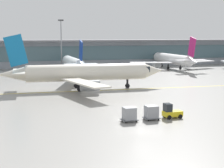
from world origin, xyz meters
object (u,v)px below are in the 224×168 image
baggage_tug (171,112)px  gate_airplane_3 (172,59)px  apron_light_mast_1 (61,42)px  cargo_dolly_lead (151,112)px  gate_airplane_2 (73,63)px  taxiing_regional_jet (85,73)px  cargo_dolly_trailing (129,114)px

baggage_tug → gate_airplane_3: bearing=61.9°
gate_airplane_3 → baggage_tug: bearing=154.2°
apron_light_mast_1 → cargo_dolly_lead: bearing=-88.8°
gate_airplane_2 → apron_light_mast_1: bearing=7.1°
gate_airplane_3 → taxiing_regional_jet: size_ratio=0.94×
gate_airplane_3 → cargo_dolly_trailing: size_ratio=15.25×
gate_airplane_3 → baggage_tug: size_ratio=12.43×
cargo_dolly_lead → gate_airplane_3: bearing=59.8°
baggage_tug → cargo_dolly_lead: 2.99m
cargo_dolly_lead → apron_light_mast_1: (-1.54, 74.98, 7.87)m
gate_airplane_3 → cargo_dolly_lead: 73.12m
cargo_dolly_trailing → apron_light_mast_1: (1.67, 75.11, 7.87)m
baggage_tug → cargo_dolly_trailing: 6.20m
baggage_tug → taxiing_regional_jet: bearing=99.8°
gate_airplane_2 → taxiing_regional_jet: 33.48m
cargo_dolly_lead → cargo_dolly_trailing: size_ratio=1.00×
taxiing_regional_jet → cargo_dolly_lead: 29.13m
baggage_tug → cargo_dolly_lead: size_ratio=1.23×
baggage_tug → apron_light_mast_1: (-4.52, 74.86, 8.04)m
baggage_tug → cargo_dolly_lead: bearing=180.0°
baggage_tug → apron_light_mast_1: bearing=91.2°
taxiing_regional_jet → cargo_dolly_trailing: bearing=-87.9°
gate_airplane_3 → apron_light_mast_1: bearing=73.9°
gate_airplane_3 → cargo_dolly_trailing: gate_airplane_3 is taller
apron_light_mast_1 → cargo_dolly_trailing: bearing=-91.3°
gate_airplane_2 → baggage_tug: 62.16m
baggage_tug → cargo_dolly_trailing: size_ratio=1.23×
gate_airplane_2 → gate_airplane_3: gate_airplane_3 is taller
gate_airplane_2 → baggage_tug: gate_airplane_2 is taller
cargo_dolly_trailing → apron_light_mast_1: bearing=86.5°
taxiing_regional_jet → baggage_tug: taxiing_regional_jet is taller
cargo_dolly_lead → apron_light_mast_1: size_ratio=0.13×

